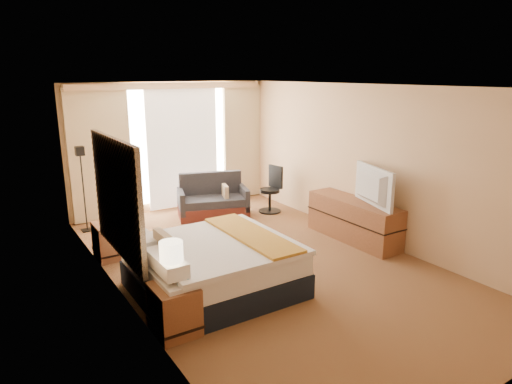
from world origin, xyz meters
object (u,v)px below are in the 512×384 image
nightstand_right (111,240)px  television (368,186)px  nightstand_left (174,309)px  media_dresser (354,220)px  desk_chair (272,191)px  lamp_right (108,194)px  bed (213,266)px  loveseat (213,202)px  lamp_left (171,252)px  floor_lamp (82,172)px

nightstand_right → television: size_ratio=0.50×
nightstand_left → media_dresser: size_ratio=0.31×
desk_chair → nightstand_right: bearing=-179.6°
lamp_right → bed: bearing=-66.2°
bed → loveseat: 3.26m
nightstand_right → loveseat: loveseat is taller
loveseat → television: television is taller
nightstand_left → media_dresser: bearing=15.8°
loveseat → lamp_right: size_ratio=2.44×
bed → lamp_left: size_ratio=3.69×
television → media_dresser: bearing=7.6°
loveseat → bed: bearing=-99.2°
television → desk_chair: bearing=20.9°
media_dresser → bed: (-2.89, -0.41, -0.00)m
lamp_left → lamp_right: 2.50m
nightstand_right → nightstand_left: bearing=-90.0°
bed → television: size_ratio=1.78×
bed → lamp_right: (-0.80, 1.82, 0.68)m
loveseat → lamp_left: lamp_left is taller
nightstand_right → lamp_right: bearing=-78.1°
desk_chair → lamp_left: (-3.48, -3.20, 0.54)m
media_dresser → desk_chair: size_ratio=1.91×
nightstand_right → desk_chair: (3.46, 0.66, 0.14)m
media_dresser → lamp_right: lamp_right is taller
nightstand_right → bed: (0.81, -1.86, 0.07)m
nightstand_right → television: (3.65, -1.77, 0.74)m
lamp_left → loveseat: bearing=57.0°
media_dresser → lamp_left: (-3.72, -1.09, 0.61)m
bed → desk_chair: 3.65m
nightstand_left → bed: bed is taller
nightstand_left → television: 3.80m
television → bed: bearing=108.2°
media_dresser → floor_lamp: (-3.73, 2.92, 0.74)m
lamp_left → television: 3.75m
nightstand_left → lamp_right: bearing=89.8°
nightstand_right → bed: bearing=-66.4°
loveseat → lamp_right: bearing=-136.9°
television → lamp_left: bearing=118.3°
bed → floor_lamp: bearing=104.2°
floor_lamp → television: 4.90m
loveseat → floor_lamp: (-2.33, 0.44, 0.81)m
media_dresser → loveseat: loveseat is taller
floor_lamp → television: bearing=-41.4°
loveseat → lamp_left: 4.32m
lamp_left → lamp_right: size_ratio=0.85×
lamp_left → media_dresser: bearing=16.3°
nightstand_left → lamp_left: (-0.02, -0.04, 0.68)m
media_dresser → floor_lamp: bearing=141.9°
desk_chair → lamp_right: lamp_right is taller
nightstand_right → desk_chair: bearing=10.8°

